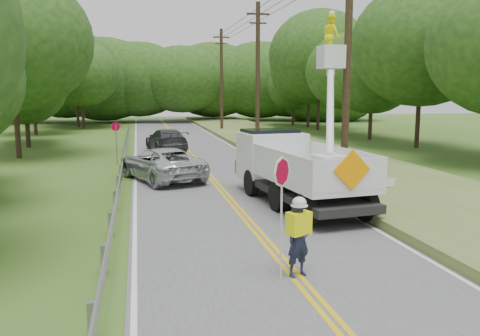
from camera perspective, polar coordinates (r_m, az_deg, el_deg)
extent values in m
plane|color=#384E18|center=(11.05, 6.51, -12.50)|extent=(140.00, 140.00, 0.00)
cube|color=#494A4C|center=(24.31, -3.84, -0.61)|extent=(7.20, 96.00, 0.02)
cube|color=gold|center=(24.30, -4.08, -0.59)|extent=(0.12, 96.00, 0.00)
cube|color=gold|center=(24.33, -3.61, -0.57)|extent=(0.12, 96.00, 0.00)
cube|color=silver|center=(24.09, -12.00, -0.84)|extent=(0.12, 96.00, 0.00)
cube|color=silver|center=(25.01, 4.01, -0.32)|extent=(0.12, 96.00, 0.00)
cube|color=gray|center=(8.62, -16.78, -16.70)|extent=(0.12, 0.14, 0.70)
cube|color=gray|center=(11.39, -15.49, -10.23)|extent=(0.12, 0.14, 0.70)
cube|color=gray|center=(14.26, -14.74, -6.31)|extent=(0.12, 0.14, 0.70)
cube|color=gray|center=(17.17, -14.25, -3.72)|extent=(0.12, 0.14, 0.70)
cube|color=gray|center=(20.11, -13.90, -1.88)|extent=(0.12, 0.14, 0.70)
cube|color=gray|center=(23.06, -13.64, -0.51)|extent=(0.12, 0.14, 0.70)
cube|color=gray|center=(26.03, -13.44, 0.55)|extent=(0.12, 0.14, 0.70)
cube|color=gray|center=(29.00, -13.29, 1.39)|extent=(0.12, 0.14, 0.70)
cube|color=gray|center=(31.98, -13.16, 2.08)|extent=(0.12, 0.14, 0.70)
cube|color=gray|center=(34.96, -13.05, 2.64)|extent=(0.12, 0.14, 0.70)
cube|color=gray|center=(37.94, -12.96, 3.12)|extent=(0.12, 0.14, 0.70)
cube|color=gray|center=(40.93, -12.88, 3.53)|extent=(0.12, 0.14, 0.70)
cube|color=gray|center=(43.92, -12.82, 3.89)|extent=(0.12, 0.14, 0.70)
cube|color=gray|center=(46.91, -12.76, 4.19)|extent=(0.12, 0.14, 0.70)
cube|color=gray|center=(25.00, -13.30, 0.80)|extent=(0.05, 48.00, 0.34)
cylinder|color=black|center=(20.53, 12.29, 11.44)|extent=(0.30, 0.30, 10.00)
cylinder|color=black|center=(34.77, 2.06, 10.51)|extent=(0.30, 0.30, 10.00)
cube|color=black|center=(35.14, 2.10, 17.37)|extent=(1.60, 0.12, 0.12)
cube|color=black|center=(35.06, 2.09, 16.40)|extent=(1.20, 0.10, 0.10)
cylinder|color=black|center=(49.46, -2.15, 10.03)|extent=(0.30, 0.30, 10.00)
cube|color=black|center=(49.72, -2.18, 14.87)|extent=(1.60, 0.12, 0.12)
cube|color=black|center=(49.67, -2.18, 14.18)|extent=(1.20, 0.10, 0.10)
cube|color=#51692C|center=(26.21, 11.71, 0.22)|extent=(7.00, 96.00, 0.30)
cylinder|color=#332319|center=(32.45, -24.38, 4.56)|extent=(0.32, 0.32, 4.02)
ellipsoid|color=#193F14|center=(32.52, -24.95, 13.20)|extent=(9.37, 9.37, 8.25)
cylinder|color=#332319|center=(38.52, -23.34, 3.99)|extent=(0.32, 0.32, 2.42)
ellipsoid|color=#193F14|center=(38.41, -23.61, 8.39)|extent=(5.65, 5.65, 4.97)
cylinder|color=#332319|center=(41.71, -23.37, 4.30)|extent=(0.32, 0.32, 2.40)
ellipsoid|color=#193F14|center=(41.61, -23.62, 8.32)|extent=(5.60, 5.60, 4.93)
cylinder|color=#332319|center=(49.36, -22.63, 5.46)|extent=(0.32, 0.32, 3.28)
ellipsoid|color=#193F14|center=(49.33, -22.91, 10.10)|extent=(7.65, 7.65, 6.74)
cylinder|color=#332319|center=(55.75, -17.69, 6.09)|extent=(0.32, 0.32, 3.39)
ellipsoid|color=#193F14|center=(55.73, -17.89, 10.36)|extent=(7.92, 7.92, 6.97)
cylinder|color=#332319|center=(58.79, -18.27, 6.42)|extent=(0.32, 0.32, 3.87)
ellipsoid|color=#193F14|center=(58.81, -18.50, 11.03)|extent=(9.03, 9.03, 7.94)
cylinder|color=#332319|center=(37.29, 19.87, 5.41)|extent=(0.32, 0.32, 4.19)
ellipsoid|color=#193F14|center=(37.38, 20.30, 13.26)|extent=(9.77, 9.77, 8.60)
cylinder|color=#332319|center=(42.45, 14.83, 5.24)|extent=(0.32, 0.32, 3.06)
ellipsoid|color=#193F14|center=(42.39, 15.03, 10.30)|extent=(7.15, 7.15, 6.29)
cylinder|color=#332319|center=(46.03, 12.31, 5.77)|extent=(0.32, 0.32, 3.34)
ellipsoid|color=#193F14|center=(46.00, 12.48, 10.85)|extent=(7.79, 7.79, 6.86)
cylinder|color=#332319|center=(52.06, 9.04, 6.81)|extent=(0.32, 0.32, 4.44)
ellipsoid|color=#193F14|center=(52.16, 9.19, 12.78)|extent=(10.37, 10.37, 9.13)
cylinder|color=#332319|center=(55.87, 7.90, 6.58)|extent=(0.32, 0.32, 3.68)
ellipsoid|color=#193F14|center=(55.87, 8.00, 11.19)|extent=(8.58, 8.58, 7.55)
cylinder|color=#332319|center=(58.76, 6.15, 6.20)|extent=(0.32, 0.32, 2.61)
ellipsoid|color=#193F14|center=(58.69, 6.20, 9.31)|extent=(6.09, 6.09, 5.36)
ellipsoid|color=#193F14|center=(69.10, -23.57, 9.40)|extent=(12.90, 9.68, 9.68)
ellipsoid|color=#193F14|center=(67.64, -19.57, 9.65)|extent=(13.22, 9.92, 9.92)
ellipsoid|color=#193F14|center=(66.31, -15.48, 9.86)|extent=(14.15, 10.61, 10.61)
ellipsoid|color=#193F14|center=(65.92, -11.68, 10.01)|extent=(12.84, 9.63, 9.63)
ellipsoid|color=#193F14|center=(64.43, -6.75, 10.16)|extent=(11.36, 8.52, 8.52)
ellipsoid|color=#193F14|center=(68.35, -3.10, 10.13)|extent=(13.53, 10.15, 10.15)
ellipsoid|color=#193F14|center=(68.83, 2.41, 10.12)|extent=(13.91, 10.43, 10.43)
ellipsoid|color=#193F14|center=(69.04, 5.80, 10.08)|extent=(13.51, 10.13, 10.13)
ellipsoid|color=#193F14|center=(68.72, 10.10, 10.00)|extent=(16.64, 12.48, 12.48)
imported|color=#191E33|center=(10.84, 6.79, -8.24)|extent=(0.70, 0.59, 1.64)
cube|color=#DCDC08|center=(10.73, 6.83, -6.35)|extent=(0.58, 0.48, 0.50)
ellipsoid|color=silver|center=(10.62, 6.87, -3.97)|extent=(0.31, 0.31, 0.24)
cylinder|color=#B7B7B7|center=(10.50, 4.78, -6.91)|extent=(0.04, 0.04, 2.29)
cylinder|color=#9F0025|center=(10.24, 4.87, -0.44)|extent=(0.48, 0.49, 0.65)
cylinder|color=black|center=(14.78, 7.58, -4.87)|extent=(0.43, 1.04, 1.01)
cylinder|color=black|center=(15.79, 14.45, -4.18)|extent=(0.43, 1.04, 1.01)
cylinder|color=black|center=(16.63, 4.41, -3.27)|extent=(0.43, 1.04, 1.01)
cylinder|color=black|center=(17.54, 10.74, -2.76)|extent=(0.43, 1.04, 1.01)
cylinder|color=black|center=(19.02, 1.35, -1.70)|extent=(0.43, 1.04, 1.01)
cylinder|color=black|center=(19.82, 7.05, -1.33)|extent=(0.43, 1.04, 1.01)
cube|color=black|center=(17.32, 7.21, -2.57)|extent=(2.97, 6.92, 0.26)
cube|color=silver|center=(16.58, 8.34, -1.27)|extent=(2.96, 5.07, 0.23)
cube|color=silver|center=(16.00, 4.59, 0.33)|extent=(0.63, 4.79, 0.94)
cube|color=silver|center=(17.06, 11.93, 0.70)|extent=(0.63, 4.79, 0.94)
cube|color=silver|center=(14.43, 12.66, -0.80)|extent=(2.40, 0.35, 0.94)
cube|color=silver|center=(19.73, 3.70, 1.35)|extent=(2.57, 2.25, 1.89)
cube|color=black|center=(19.85, 3.49, 3.38)|extent=(2.24, 1.60, 0.79)
cube|color=silver|center=(15.49, 10.30, -0.07)|extent=(1.05, 1.05, 0.84)
cube|color=silver|center=(20.27, 10.48, 12.49)|extent=(0.89, 0.89, 0.89)
imported|color=#DCDC08|center=(20.34, 10.54, 14.80)|extent=(0.62, 0.80, 1.65)
cube|color=#F88E00|center=(14.35, 12.83, -0.22)|extent=(1.18, 0.18, 1.19)
imported|color=silver|center=(22.62, -9.05, 0.50)|extent=(4.15, 5.85, 1.48)
imported|color=#35373D|center=(33.67, -8.52, 3.24)|extent=(2.90, 5.36, 1.47)
cylinder|color=gray|center=(27.92, -14.10, 2.62)|extent=(0.06, 0.06, 2.19)
cylinder|color=#9F0025|center=(27.83, -14.18, 4.66)|extent=(0.50, 0.09, 0.50)
cube|color=white|center=(19.96, 16.82, -1.61)|extent=(0.46, 0.14, 0.33)
cylinder|color=gray|center=(19.92, 16.32, -2.42)|extent=(0.02, 0.02, 0.46)
cylinder|color=gray|center=(20.10, 17.25, -2.37)|extent=(0.02, 0.02, 0.46)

